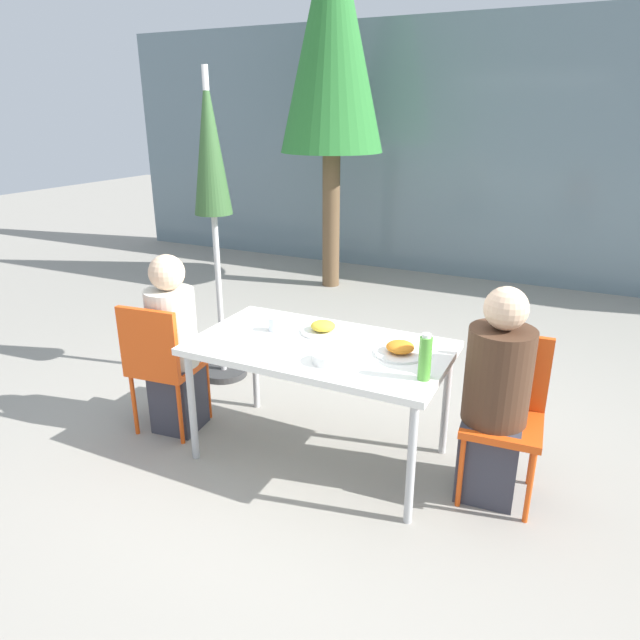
% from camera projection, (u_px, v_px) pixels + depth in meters
% --- Properties ---
extents(ground_plane, '(24.00, 24.00, 0.00)m').
position_uv_depth(ground_plane, '(320.00, 454.00, 3.48)').
color(ground_plane, gray).
extents(building_facade, '(10.00, 0.20, 3.00)m').
position_uv_depth(building_facade, '(483.00, 153.00, 6.72)').
color(building_facade, slate).
rests_on(building_facade, ground).
extents(dining_table, '(1.45, 0.82, 0.73)m').
position_uv_depth(dining_table, '(320.00, 354.00, 3.25)').
color(dining_table, white).
rests_on(dining_table, ground).
extents(chair_left, '(0.44, 0.44, 0.88)m').
position_uv_depth(chair_left, '(161.00, 359.00, 3.56)').
color(chair_left, '#E54C14').
rests_on(chair_left, ground).
extents(person_left, '(0.31, 0.31, 1.17)m').
position_uv_depth(person_left, '(174.00, 348.00, 3.60)').
color(person_left, '#383842').
rests_on(person_left, ground).
extents(chair_right, '(0.43, 0.43, 0.88)m').
position_uv_depth(chair_right, '(506.00, 404.00, 3.02)').
color(chair_right, '#E54C14').
rests_on(chair_right, ground).
extents(person_right, '(0.34, 0.34, 1.18)m').
position_uv_depth(person_right, '(495.00, 402.00, 2.95)').
color(person_right, '#383842').
rests_on(person_right, ground).
extents(closed_umbrella, '(0.36, 0.36, 2.26)m').
position_uv_depth(closed_umbrella, '(211.00, 168.00, 3.98)').
color(closed_umbrella, '#333333').
rests_on(closed_umbrella, ground).
extents(plate_0, '(0.27, 0.27, 0.07)m').
position_uv_depth(plate_0, '(323.00, 328.00, 3.40)').
color(plate_0, white).
rests_on(plate_0, dining_table).
extents(plate_1, '(0.28, 0.28, 0.08)m').
position_uv_depth(plate_1, '(400.00, 350.00, 3.09)').
color(plate_1, white).
rests_on(plate_1, dining_table).
extents(bottle, '(0.06, 0.06, 0.24)m').
position_uv_depth(bottle, '(425.00, 358.00, 2.78)').
color(bottle, '#51A338').
rests_on(bottle, dining_table).
extents(drinking_cup, '(0.08, 0.08, 0.08)m').
position_uv_depth(drinking_cup, '(275.00, 324.00, 3.42)').
color(drinking_cup, silver).
rests_on(drinking_cup, dining_table).
extents(salad_bowl, '(0.18, 0.18, 0.05)m').
position_uv_depth(salad_bowl, '(329.00, 358.00, 3.00)').
color(salad_bowl, white).
rests_on(salad_bowl, dining_table).
extents(tree_behind_left, '(1.13, 1.13, 3.97)m').
position_uv_depth(tree_behind_left, '(332.00, 35.00, 5.92)').
color(tree_behind_left, brown).
rests_on(tree_behind_left, ground).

